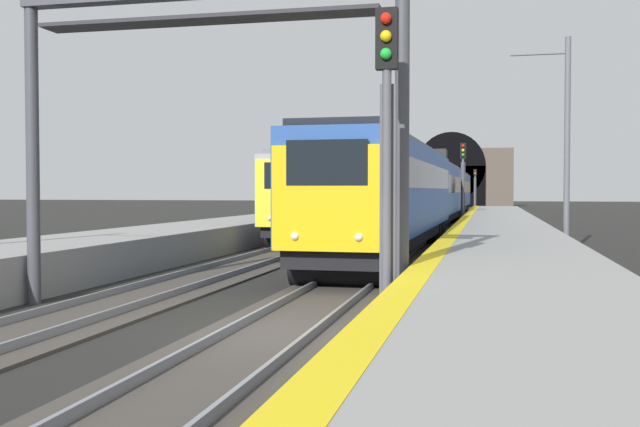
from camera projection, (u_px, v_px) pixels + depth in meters
ground_plane at (278, 334)px, 12.63m from camera, size 320.00×320.00×0.00m
platform_right at (520, 312)px, 11.71m from camera, size 112.00×3.85×1.06m
platform_right_edge_strip at (414, 276)px, 12.07m from camera, size 112.00×0.50×0.01m
track_main_line at (278, 332)px, 12.62m from camera, size 160.00×2.67×0.21m
track_adjacent_line at (58, 322)px, 13.57m from camera, size 160.00×2.66×0.21m
train_main_approaching at (433, 191)px, 47.39m from camera, size 62.12×3.12×5.11m
train_adjacent_platform at (367, 192)px, 47.62m from camera, size 38.03×2.95×5.04m
railway_signal_near at (387, 138)px, 12.74m from camera, size 0.39×0.38×5.60m
railway_signal_mid at (463, 177)px, 49.05m from camera, size 0.39×0.38×5.63m
railway_signal_far at (475, 186)px, 90.05m from camera, size 0.39×0.38×5.05m
overhead_signal_gantry at (206, 62)px, 14.94m from camera, size 0.70×8.27×6.73m
tunnel_portal at (451, 178)px, 110.96m from camera, size 2.96×18.10×11.18m
catenary_mast_near at (566, 144)px, 27.53m from camera, size 0.22×2.20×8.19m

